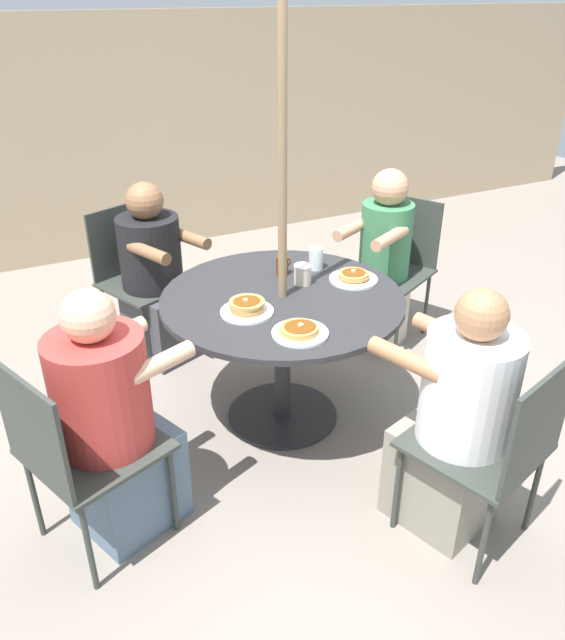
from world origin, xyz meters
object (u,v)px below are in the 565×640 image
at_px(syrup_bottle, 282,265).
at_px(pancake_plate_b, 300,331).
at_px(patio_chair_west, 72,447).
at_px(diner_north, 456,425).
at_px(diner_south, 156,281).
at_px(drinking_glass_a, 316,258).
at_px(pancake_plate_c, 247,308).
at_px(diner_east, 382,267).
at_px(patio_chair_south, 137,270).
at_px(pancake_plate_a, 353,277).
at_px(coffee_cup, 303,274).
at_px(patio_chair_east, 395,259).
at_px(diner_west, 113,428).
at_px(patio_chair_north, 498,443).
at_px(patio_table, 283,317).

bearing_deg(syrup_bottle, pancake_plate_b, -109.66).
bearing_deg(patio_chair_west, diner_north, 47.98).
xyz_separation_m(diner_south, drinking_glass_a, (0.70, -0.72, 0.29)).
xyz_separation_m(pancake_plate_b, pancake_plate_c, (-0.13, 0.29, 0.01)).
relative_size(diner_east, patio_chair_south, 1.26).
relative_size(pancake_plate_a, coffee_cup, 2.44).
xyz_separation_m(patio_chair_east, diner_east, (-0.16, -0.08, 0.01)).
distance_m(patio_chair_west, pancake_plate_c, 0.98).
distance_m(diner_north, drinking_glass_a, 1.23).
distance_m(diner_west, pancake_plate_b, 0.88).
bearing_deg(diner_east, patio_chair_south, 38.01).
distance_m(patio_chair_north, diner_north, 0.18).
xyz_separation_m(diner_east, coffee_cup, (-0.76, -0.37, 0.25)).
distance_m(patio_table, syrup_bottle, 0.31).
relative_size(patio_chair_west, pancake_plate_a, 3.59).
distance_m(diner_north, coffee_cup, 1.10).
distance_m(patio_table, pancake_plate_b, 0.41).
relative_size(diner_south, syrup_bottle, 7.74).
xyz_separation_m(diner_east, diner_south, (-1.30, 0.49, -0.04)).
bearing_deg(diner_west, diner_north, 42.92).
xyz_separation_m(patio_chair_north, pancake_plate_b, (-0.46, 0.77, 0.22)).
bearing_deg(coffee_cup, patio_chair_south, 120.81).
xyz_separation_m(patio_chair_east, pancake_plate_c, (-1.31, -0.62, 0.23)).
bearing_deg(pancake_plate_b, drinking_glass_a, 55.37).
bearing_deg(pancake_plate_b, patio_chair_west, -176.31).
bearing_deg(diner_north, patio_chair_south, 92.68).
bearing_deg(pancake_plate_b, patio_table, 74.63).
bearing_deg(diner_north, patio_chair_north, -90.00).
height_order(pancake_plate_a, pancake_plate_b, pancake_plate_a).
bearing_deg(pancake_plate_b, diner_east, 39.21).
bearing_deg(patio_chair_east, pancake_plate_c, 89.05).
bearing_deg(syrup_bottle, coffee_cup, -74.33).
height_order(pancake_plate_b, pancake_plate_c, pancake_plate_c).
distance_m(patio_chair_west, pancake_plate_a, 1.61).
relative_size(patio_chair_north, patio_chair_east, 1.00).
relative_size(diner_north, pancake_plate_b, 4.46).
bearing_deg(pancake_plate_c, diner_south, 98.70).
bearing_deg(pancake_plate_a, coffee_cup, 162.39).
bearing_deg(patio_table, pancake_plate_c, -159.16).
bearing_deg(pancake_plate_c, pancake_plate_b, -66.44).
xyz_separation_m(patio_table, diner_west, (-0.95, -0.37, -0.10)).
height_order(patio_chair_north, syrup_bottle, patio_chair_north).
relative_size(pancake_plate_c, syrup_bottle, 1.77).
height_order(patio_table, patio_chair_north, patio_chair_north).
relative_size(diner_east, diner_west, 1.01).
xyz_separation_m(patio_chair_south, diner_south, (0.07, -0.17, -0.02)).
distance_m(diner_west, coffee_cup, 1.23).
bearing_deg(coffee_cup, pancake_plate_a, -17.61).
height_order(diner_north, diner_west, diner_west).
height_order(diner_north, patio_chair_west, diner_north).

